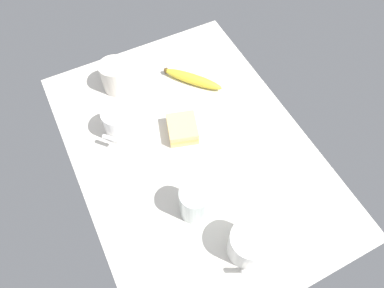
{
  "coord_description": "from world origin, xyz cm",
  "views": [
    {
      "loc": [
        -45.64,
        22.9,
        89.14
      ],
      "look_at": [
        0.0,
        0.0,
        5.0
      ],
      "focal_mm": 33.22,
      "sensor_mm": 36.0,
      "label": 1
    }
  ],
  "objects_px": {
    "sandwich_main": "(181,129)",
    "glass_of_milk": "(195,203)",
    "coffee_mug_milky": "(115,76)",
    "banana": "(193,79)",
    "coffee_mug_black": "(119,123)",
    "coffee_mug_spare": "(248,244)"
  },
  "relations": [
    {
      "from": "coffee_mug_milky",
      "to": "sandwich_main",
      "type": "xyz_separation_m",
      "value": [
        -0.25,
        -0.1,
        -0.03
      ]
    },
    {
      "from": "sandwich_main",
      "to": "coffee_mug_black",
      "type": "bearing_deg",
      "value": 62.49
    },
    {
      "from": "sandwich_main",
      "to": "glass_of_milk",
      "type": "distance_m",
      "value": 0.24
    },
    {
      "from": "coffee_mug_milky",
      "to": "coffee_mug_spare",
      "type": "bearing_deg",
      "value": -171.21
    },
    {
      "from": "coffee_mug_black",
      "to": "sandwich_main",
      "type": "height_order",
      "value": "coffee_mug_black"
    },
    {
      "from": "coffee_mug_black",
      "to": "coffee_mug_spare",
      "type": "relative_size",
      "value": 0.83
    },
    {
      "from": "coffee_mug_black",
      "to": "sandwich_main",
      "type": "xyz_separation_m",
      "value": [
        -0.08,
        -0.16,
        -0.03
      ]
    },
    {
      "from": "coffee_mug_black",
      "to": "sandwich_main",
      "type": "distance_m",
      "value": 0.18
    },
    {
      "from": "coffee_mug_spare",
      "to": "sandwich_main",
      "type": "xyz_separation_m",
      "value": [
        0.37,
        -0.01,
        -0.03
      ]
    },
    {
      "from": "coffee_mug_milky",
      "to": "glass_of_milk",
      "type": "bearing_deg",
      "value": -176.38
    },
    {
      "from": "coffee_mug_milky",
      "to": "glass_of_milk",
      "type": "xyz_separation_m",
      "value": [
        -0.48,
        -0.03,
        -0.0
      ]
    },
    {
      "from": "coffee_mug_black",
      "to": "coffee_mug_milky",
      "type": "relative_size",
      "value": 0.89
    },
    {
      "from": "coffee_mug_black",
      "to": "coffee_mug_milky",
      "type": "bearing_deg",
      "value": -17.39
    },
    {
      "from": "sandwich_main",
      "to": "coffee_mug_spare",
      "type": "bearing_deg",
      "value": 178.93
    },
    {
      "from": "sandwich_main",
      "to": "banana",
      "type": "bearing_deg",
      "value": -35.95
    },
    {
      "from": "coffee_mug_milky",
      "to": "banana",
      "type": "distance_m",
      "value": 0.24
    },
    {
      "from": "coffee_mug_milky",
      "to": "glass_of_milk",
      "type": "distance_m",
      "value": 0.48
    },
    {
      "from": "coffee_mug_milky",
      "to": "banana",
      "type": "bearing_deg",
      "value": -112.35
    },
    {
      "from": "coffee_mug_milky",
      "to": "coffee_mug_spare",
      "type": "xyz_separation_m",
      "value": [
        -0.62,
        -0.1,
        -0.0
      ]
    },
    {
      "from": "coffee_mug_black",
      "to": "banana",
      "type": "xyz_separation_m",
      "value": [
        0.08,
        -0.27,
        -0.03
      ]
    },
    {
      "from": "coffee_mug_black",
      "to": "glass_of_milk",
      "type": "relative_size",
      "value": 0.91
    },
    {
      "from": "coffee_mug_spare",
      "to": "banana",
      "type": "distance_m",
      "value": 0.55
    }
  ]
}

